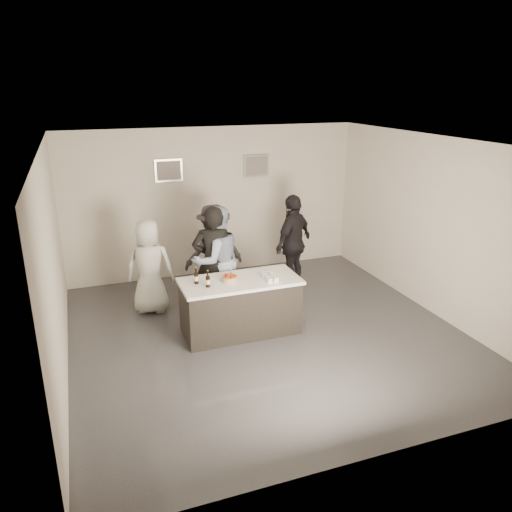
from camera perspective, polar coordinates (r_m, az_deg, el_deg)
name	(u,v)px	position (r m, az deg, el deg)	size (l,w,h in m)	color
floor	(267,333)	(8.08, 1.22, -8.83)	(6.00, 6.00, 0.00)	#3D3D42
ceiling	(268,143)	(7.18, 1.39, 12.83)	(6.00, 6.00, 0.00)	white
wall_back	(214,202)	(10.25, -4.79, 6.17)	(6.00, 0.04, 3.00)	silver
wall_front	(379,333)	(5.03, 13.87, -8.56)	(6.00, 0.04, 3.00)	silver
wall_left	(54,268)	(7.04, -22.11, -1.29)	(0.04, 6.00, 3.00)	silver
wall_right	(432,226)	(8.98, 19.48, 3.26)	(0.04, 6.00, 3.00)	silver
picture_left	(169,170)	(9.89, -9.96, 9.62)	(0.54, 0.04, 0.44)	#B2B2B7
picture_right	(256,165)	(10.35, 0.03, 10.31)	(0.54, 0.04, 0.44)	#B2B2B7
bar_counter	(240,306)	(7.93, -1.81, -5.75)	(1.86, 0.86, 0.90)	white
cake	(229,279)	(7.70, -3.06, -2.62)	(0.24, 0.24, 0.07)	orange
beer_bottle_a	(196,276)	(7.62, -6.86, -2.24)	(0.07, 0.07, 0.26)	black
beer_bottle_b	(208,279)	(7.47, -5.53, -2.62)	(0.07, 0.07, 0.26)	black
tumbler_cluster	(270,276)	(7.79, 1.56, -2.34)	(0.19, 0.40, 0.08)	gold
candles	(224,289)	(7.43, -3.63, -3.77)	(0.24, 0.08, 0.01)	pink
person_main_black	(213,262)	(8.37, -4.89, -0.67)	(0.70, 0.46, 1.92)	black
person_main_blue	(216,260)	(8.50, -4.55, -0.49)	(0.91, 0.71, 1.88)	#98A8C7
person_guest_left	(150,267)	(8.71, -12.07, -1.19)	(0.81, 0.53, 1.65)	silver
person_guest_right	(293,243)	(9.46, 4.28, 1.50)	(1.09, 0.45, 1.86)	black
person_guest_back	(214,250)	(9.25, -4.81, 0.64)	(1.12, 0.64, 1.73)	#332E37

